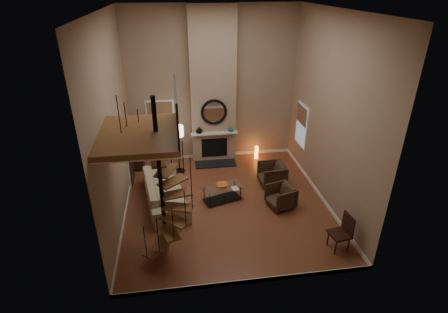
{
  "coord_description": "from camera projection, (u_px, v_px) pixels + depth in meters",
  "views": [
    {
      "loc": [
        -1.36,
        -8.89,
        6.12
      ],
      "look_at": [
        0.0,
        0.4,
        1.4
      ],
      "focal_mm": 28.13,
      "sensor_mm": 36.0,
      "label": 1
    }
  ],
  "objects": [
    {
      "name": "floor_lamp",
      "position": [
        177.0,
        135.0,
        11.95
      ],
      "size": [
        0.43,
        0.43,
        1.75
      ],
      "color": "black",
      "rests_on": "ground"
    },
    {
      "name": "armchair_near",
      "position": [
        274.0,
        174.0,
        11.67
      ],
      "size": [
        0.87,
        0.85,
        0.76
      ],
      "primitive_type": "imported",
      "rotation": [
        0.0,
        0.0,
        -1.52
      ],
      "color": "#3D2B1C",
      "rests_on": "ground"
    },
    {
      "name": "mirror_disc",
      "position": [
        214.0,
        112.0,
        12.43
      ],
      "size": [
        0.8,
        0.01,
        0.8
      ],
      "primitive_type": "cylinder",
      "rotation": [
        1.57,
        0.0,
        0.0
      ],
      "color": "white",
      "rests_on": "chimney_breast"
    },
    {
      "name": "hutch",
      "position": [
        137.0,
        143.0,
        12.47
      ],
      "size": [
        0.37,
        0.8,
        1.78
      ],
      "primitive_type": "cube",
      "color": "black",
      "rests_on": "ground"
    },
    {
      "name": "entry_door",
      "position": [
        129.0,
        153.0,
        11.52
      ],
      "size": [
        0.1,
        1.05,
        2.16
      ],
      "color": "white",
      "rests_on": "ground"
    },
    {
      "name": "loft",
      "position": [
        144.0,
        132.0,
        7.47
      ],
      "size": [
        1.7,
        2.2,
        1.09
      ],
      "color": "brown",
      "rests_on": "left_wall"
    },
    {
      "name": "side_chair",
      "position": [
        343.0,
        231.0,
        8.75
      ],
      "size": [
        0.54,
        0.54,
        1.0
      ],
      "color": "black",
      "rests_on": "ground"
    },
    {
      "name": "accent_lamp",
      "position": [
        256.0,
        152.0,
        13.38
      ],
      "size": [
        0.14,
        0.14,
        0.48
      ],
      "primitive_type": "cylinder",
      "color": "orange",
      "rests_on": "ground"
    },
    {
      "name": "sofa",
      "position": [
        165.0,
        191.0,
        10.68
      ],
      "size": [
        1.49,
        2.89,
        0.8
      ],
      "primitive_type": "imported",
      "rotation": [
        0.0,
        0.0,
        1.72
      ],
      "color": "tan",
      "rests_on": "ground"
    },
    {
      "name": "hearth",
      "position": [
        216.0,
        164.0,
        13.05
      ],
      "size": [
        1.5,
        0.6,
        0.04
      ],
      "primitive_type": "cube",
      "color": "black",
      "rests_on": "ground"
    },
    {
      "name": "firebox",
      "position": [
        214.0,
        148.0,
        13.07
      ],
      "size": [
        0.95,
        0.02,
        0.72
      ],
      "primitive_type": "cube",
      "color": "black",
      "rests_on": "chimney_breast"
    },
    {
      "name": "baseboard_front",
      "position": [
        247.0,
        281.0,
        7.89
      ],
      "size": [
        6.0,
        0.02,
        0.12
      ],
      "primitive_type": "cube",
      "color": "white",
      "rests_on": "ground"
    },
    {
      "name": "window_right",
      "position": [
        302.0,
        125.0,
        12.21
      ],
      "size": [
        0.06,
        1.02,
        1.52
      ],
      "color": "white",
      "rests_on": "right_wall"
    },
    {
      "name": "bowl",
      "position": [
        222.0,
        185.0,
        10.76
      ],
      "size": [
        0.35,
        0.35,
        0.09
      ],
      "primitive_type": "imported",
      "color": "orange",
      "rests_on": "coffee_table"
    },
    {
      "name": "baseboard_left",
      "position": [
        126.0,
        210.0,
        10.37
      ],
      "size": [
        0.02,
        6.5,
        0.12
      ],
      "primitive_type": "cube",
      "color": "white",
      "rests_on": "ground"
    },
    {
      "name": "spiral_stair",
      "position": [
        162.0,
        189.0,
        8.17
      ],
      "size": [
        1.47,
        1.47,
        4.06
      ],
      "color": "black",
      "rests_on": "ground"
    },
    {
      "name": "armchair_far",
      "position": [
        283.0,
        196.0,
        10.49
      ],
      "size": [
        0.91,
        0.9,
        0.68
      ],
      "primitive_type": "imported",
      "rotation": [
        0.0,
        0.0,
        -1.3
      ],
      "color": "#3D2B1C",
      "rests_on": "ground"
    },
    {
      "name": "mantel",
      "position": [
        214.0,
        134.0,
        12.72
      ],
      "size": [
        1.7,
        0.18,
        0.06
      ],
      "primitive_type": "cube",
      "color": "white",
      "rests_on": "chimney_breast"
    },
    {
      "name": "baseboard_back",
      "position": [
        213.0,
        155.0,
        13.62
      ],
      "size": [
        6.0,
        0.02,
        0.12
      ],
      "primitive_type": "cube",
      "color": "white",
      "rests_on": "ground"
    },
    {
      "name": "baseboard_right",
      "position": [
        319.0,
        194.0,
        11.15
      ],
      "size": [
        0.02,
        6.5,
        0.12
      ],
      "primitive_type": "cube",
      "color": "white",
      "rests_on": "ground"
    },
    {
      "name": "window_back",
      "position": [
        161.0,
        120.0,
        12.66
      ],
      "size": [
        1.02,
        0.06,
        1.52
      ],
      "color": "white",
      "rests_on": "back_wall"
    },
    {
      "name": "right_wall",
      "position": [
        331.0,
        113.0,
        9.94
      ],
      "size": [
        0.02,
        6.5,
        5.5
      ],
      "primitive_type": "cube",
      "color": "#9E8266",
      "rests_on": "ground"
    },
    {
      "name": "front_wall",
      "position": [
        252.0,
        178.0,
        6.68
      ],
      "size": [
        6.0,
        0.02,
        5.5
      ],
      "primitive_type": "cube",
      "color": "#9E8266",
      "rests_on": "ground"
    },
    {
      "name": "vase_right",
      "position": [
        231.0,
        129.0,
        12.78
      ],
      "size": [
        0.2,
        0.2,
        0.21
      ],
      "primitive_type": "imported",
      "color": "#1C635C",
      "rests_on": "mantel"
    },
    {
      "name": "back_wall",
      "position": [
        212.0,
        87.0,
        12.42
      ],
      "size": [
        6.0,
        0.02,
        5.5
      ],
      "primitive_type": "cube",
      "color": "#9E8266",
      "rests_on": "ground"
    },
    {
      "name": "coffee_table",
      "position": [
        222.0,
        192.0,
        10.82
      ],
      "size": [
        1.37,
        0.96,
        0.46
      ],
      "color": "silver",
      "rests_on": "ground"
    },
    {
      "name": "left_wall",
      "position": [
        113.0,
        125.0,
        9.16
      ],
      "size": [
        0.02,
        6.5,
        5.5
      ],
      "primitive_type": "cube",
      "color": "#9E8266",
      "rests_on": "ground"
    },
    {
      "name": "ground",
      "position": [
        226.0,
        203.0,
        10.79
      ],
      "size": [
        6.0,
        6.5,
        0.01
      ],
      "primitive_type": "cube",
      "color": "brown",
      "rests_on": "ground"
    },
    {
      "name": "ceiling",
      "position": [
        226.0,
        10.0,
        8.32
      ],
      "size": [
        6.0,
        6.5,
        0.01
      ],
      "primitive_type": "cube",
      "color": "silver",
      "rests_on": "back_wall"
    },
    {
      "name": "book",
      "position": [
        234.0,
        189.0,
        10.65
      ],
      "size": [
        0.23,
        0.28,
        0.02
      ],
      "primitive_type": "imported",
      "rotation": [
        0.0,
        0.0,
        0.15
      ],
      "color": "gray",
      "rests_on": "coffee_table"
    },
    {
      "name": "mirror_frame",
      "position": [
        214.0,
        112.0,
        12.42
      ],
      "size": [
        0.94,
        0.1,
        0.94
      ],
      "primitive_type": "torus",
      "rotation": [
        1.57,
        0.0,
        0.0
      ],
      "color": "black",
      "rests_on": "chimney_breast"
    },
    {
      "name": "chimney_breast",
      "position": [
        213.0,
        88.0,
        12.25
      ],
      "size": [
        1.6,
        0.38,
        5.5
      ],
      "primitive_type": "cube",
      "color": "tan",
      "rests_on": "ground"
    },
    {
      "name": "vase_left",
      "position": [
        199.0,
        130.0,
        12.62
      ],
      "size": [
        0.24,
        0.24,
        0.25
      ],
      "primitive_type": "imported",
      "color": "black",
      "rests_on": "mantel"
    }
  ]
}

